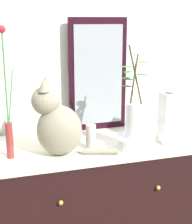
{
  "coord_description": "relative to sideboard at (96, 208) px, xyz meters",
  "views": [
    {
      "loc": [
        -0.53,
        -1.74,
        1.52
      ],
      "look_at": [
        0.0,
        0.0,
        1.03
      ],
      "focal_mm": 54.5,
      "sensor_mm": 36.0,
      "label": 1
    }
  ],
  "objects": [
    {
      "name": "vase_slim_green",
      "position": [
        -0.48,
        -0.08,
        0.62
      ],
      "size": [
        0.06,
        0.04,
        0.65
      ],
      "color": "maroon",
      "rests_on": "sideboard"
    },
    {
      "name": "vase_glass_clear",
      "position": [
        0.18,
        -0.13,
        0.6
      ],
      "size": [
        0.13,
        0.2,
        0.49
      ],
      "color": "silver",
      "rests_on": "bowl_porcelain"
    },
    {
      "name": "jar_lidded_porcelain",
      "position": [
        0.39,
        -0.11,
        0.59
      ],
      "size": [
        0.1,
        0.1,
        0.36
      ],
      "color": "white",
      "rests_on": "sideboard"
    },
    {
      "name": "bowl_porcelain",
      "position": [
        0.18,
        -0.13,
        0.45
      ],
      "size": [
        0.21,
        0.21,
        0.06
      ],
      "primitive_type": "cylinder",
      "color": "silver",
      "rests_on": "sideboard"
    },
    {
      "name": "wall_back",
      "position": [
        0.0,
        0.34,
        0.88
      ],
      "size": [
        4.4,
        0.08,
        2.6
      ],
      "primitive_type": "cube",
      "color": "silver",
      "rests_on": "ground_plane"
    },
    {
      "name": "mirror_leaning",
      "position": [
        0.09,
        0.24,
        0.77
      ],
      "size": [
        0.36,
        0.03,
        0.69
      ],
      "color": "black",
      "rests_on": "sideboard"
    },
    {
      "name": "candle_pillar",
      "position": [
        -0.05,
        -0.07,
        0.49
      ],
      "size": [
        0.05,
        0.05,
        0.15
      ],
      "color": "#BDB1AA",
      "rests_on": "sideboard"
    },
    {
      "name": "sideboard",
      "position": [
        0.0,
        0.0,
        0.0
      ],
      "size": [
        1.19,
        0.55,
        0.85
      ],
      "color": "black",
      "rests_on": "ground_plane"
    },
    {
      "name": "cat_sitting",
      "position": [
        -0.24,
        -0.11,
        0.59
      ],
      "size": [
        0.43,
        0.25,
        0.41
      ],
      "color": "gray",
      "rests_on": "sideboard"
    }
  ]
}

